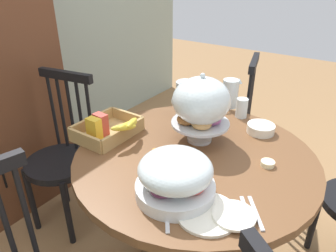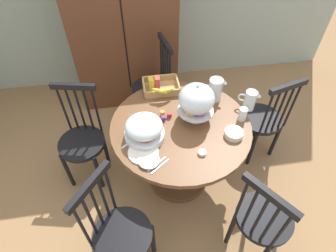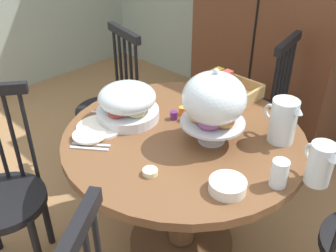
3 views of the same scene
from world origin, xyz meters
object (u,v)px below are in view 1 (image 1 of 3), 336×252
cereal_basket (108,129)px  drinking_glass (242,108)px  pastry_stand_with_dome (201,104)px  china_plate_small (234,215)px  dining_table (193,194)px  butter_dish (268,163)px  windsor_chair_by_cabinet (62,161)px  fruit_platter_covered (175,176)px  milk_pitcher (230,94)px  windsor_chair_near_window (226,128)px  orange_juice_pitcher (186,100)px  china_plate_large (207,213)px  cereal_bowl (261,129)px

cereal_basket → drinking_glass: size_ratio=2.87×
pastry_stand_with_dome → china_plate_small: size_ratio=2.29×
dining_table → butter_dish: size_ratio=18.37×
butter_dish → cereal_basket: bearing=105.2°
windsor_chair_by_cabinet → china_plate_small: bearing=-97.6°
cereal_basket → butter_dish: size_ratio=5.27×
fruit_platter_covered → cereal_basket: (0.18, 0.52, -0.04)m
milk_pitcher → butter_dish: (-0.49, -0.41, -0.07)m
pastry_stand_with_dome → milk_pitcher: pastry_stand_with_dome is taller
windsor_chair_near_window → pastry_stand_with_dome: pastry_stand_with_dome is taller
windsor_chair_by_cabinet → dining_table: bearing=-81.5°
windsor_chair_near_window → butter_dish: bearing=-144.9°
orange_juice_pitcher → milk_pitcher: bearing=-32.7°
windsor_chair_by_cabinet → china_plate_large: bearing=-99.9°
milk_pitcher → drinking_glass: bearing=-128.9°
fruit_platter_covered → butter_dish: 0.45m
windsor_chair_by_cabinet → milk_pitcher: 1.09m
windsor_chair_by_cabinet → drinking_glass: bearing=-54.4°
pastry_stand_with_dome → dining_table: bearing=-159.1°
windsor_chair_near_window → cereal_bowl: (-0.45, -0.38, 0.31)m
china_plate_small → china_plate_large: bearing=111.1°
cereal_basket → cereal_bowl: cereal_basket is taller
cereal_bowl → pastry_stand_with_dome: bearing=138.7°
pastry_stand_with_dome → drinking_glass: size_ratio=3.13×
windsor_chair_by_cabinet → pastry_stand_with_dome: size_ratio=2.83×
windsor_chair_near_window → cereal_bowl: bearing=-140.2°
windsor_chair_near_window → windsor_chair_by_cabinet: bearing=146.3°
butter_dish → windsor_chair_near_window: bearing=35.1°
windsor_chair_by_cabinet → milk_pitcher: size_ratio=5.69×
orange_juice_pitcher → cereal_bowl: orange_juice_pitcher is taller
milk_pitcher → cereal_basket: 0.77m
windsor_chair_near_window → windsor_chair_by_cabinet: (-0.95, 0.63, 0.00)m
dining_table → pastry_stand_with_dome: 0.45m
pastry_stand_with_dome → fruit_platter_covered: pastry_stand_with_dome is taller
china_plate_small → cereal_bowl: cereal_bowl is taller
cereal_bowl → butter_dish: cereal_bowl is taller
windsor_chair_by_cabinet → cereal_basket: 0.52m
windsor_chair_by_cabinet → butter_dish: (0.22, -1.15, 0.30)m
windsor_chair_near_window → china_plate_small: (-1.11, -0.52, 0.30)m
pastry_stand_with_dome → orange_juice_pitcher: 0.32m
fruit_platter_covered → milk_pitcher: (0.87, 0.19, -0.01)m
windsor_chair_near_window → pastry_stand_with_dome: bearing=-167.2°
dining_table → butter_dish: (0.10, -0.30, 0.25)m
fruit_platter_covered → china_plate_large: 0.17m
china_plate_small → drinking_glass: (0.77, 0.30, 0.04)m
china_plate_small → fruit_platter_covered: bearing=91.7°
dining_table → fruit_platter_covered: 0.44m
dining_table → china_plate_small: 0.49m
dining_table → windsor_chair_near_window: (0.83, 0.21, -0.05)m
pastry_stand_with_dome → orange_juice_pitcher: pastry_stand_with_dome is taller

